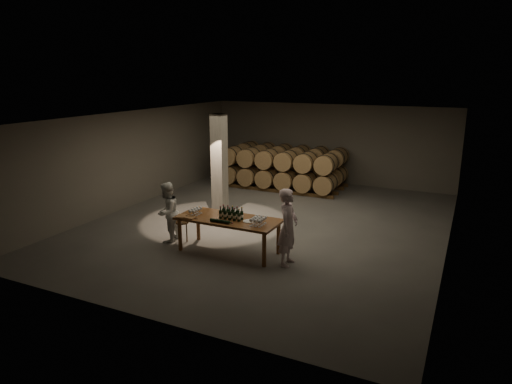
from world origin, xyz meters
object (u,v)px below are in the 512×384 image
at_px(plate, 249,221).
at_px(person_woman, 167,212).
at_px(tasting_table, 228,222).
at_px(stool, 182,225).
at_px(notebook_near, 190,218).
at_px(person_man, 288,227).
at_px(bottle_cluster, 231,215).

bearing_deg(plate, person_woman, 179.97).
relative_size(tasting_table, stool, 4.54).
relative_size(plate, notebook_near, 1.11).
relative_size(notebook_near, person_man, 0.14).
bearing_deg(tasting_table, plate, -1.58).
bearing_deg(notebook_near, plate, 19.37).
distance_m(stool, person_woman, 0.53).
xyz_separation_m(tasting_table, bottle_cluster, (0.10, -0.04, 0.22)).
bearing_deg(person_man, notebook_near, 95.95).
distance_m(plate, stool, 2.09).
relative_size(bottle_cluster, stool, 1.05).
height_order(notebook_near, stool, notebook_near).
bearing_deg(person_woman, notebook_near, 60.04).
relative_size(plate, person_man, 0.16).
distance_m(tasting_table, person_woman, 1.86).
xyz_separation_m(plate, person_man, (1.05, -0.05, 0.02)).
distance_m(bottle_cluster, notebook_near, 1.04).
bearing_deg(bottle_cluster, tasting_table, 160.18).
bearing_deg(person_woman, person_man, 80.92).
xyz_separation_m(notebook_near, person_woman, (-1.00, 0.40, -0.10)).
xyz_separation_m(tasting_table, plate, (0.58, -0.02, 0.11)).
relative_size(tasting_table, person_man, 1.40).
height_order(notebook_near, person_man, person_man).
distance_m(plate, person_woman, 2.44).
distance_m(bottle_cluster, plate, 0.49).
height_order(bottle_cluster, stool, bottle_cluster).
bearing_deg(person_man, stool, 85.39).
xyz_separation_m(notebook_near, stool, (-0.60, 0.49, -0.45)).
xyz_separation_m(bottle_cluster, person_woman, (-1.96, 0.02, -0.20)).
bearing_deg(notebook_near, stool, 144.78).
distance_m(bottle_cluster, person_woman, 1.97).
xyz_separation_m(stool, person_woman, (-0.40, -0.09, 0.34)).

